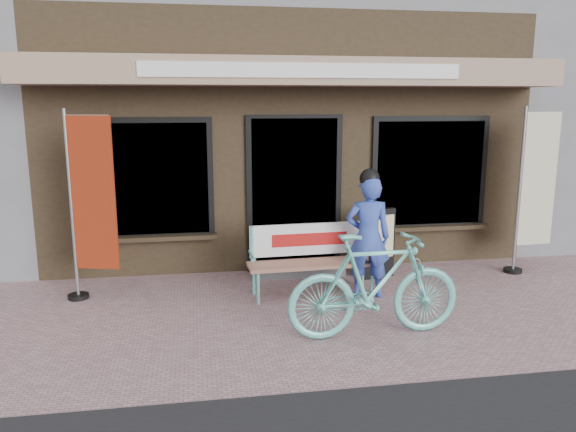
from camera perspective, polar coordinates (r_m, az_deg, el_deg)
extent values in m
plane|color=#AC8387|center=(6.32, 3.79, -10.55)|extent=(70.00, 70.00, 0.00)
cube|color=black|center=(10.80, -2.17, 8.51)|extent=(7.00, 6.00, 3.60)
cube|color=#A2836D|center=(7.48, 1.12, 14.43)|extent=(7.00, 0.80, 0.35)
cube|color=white|center=(7.08, 1.75, 14.58)|extent=(4.00, 0.02, 0.18)
cube|color=black|center=(7.90, 0.64, 2.27)|extent=(1.20, 0.06, 2.10)
cube|color=black|center=(7.89, 0.65, 2.26)|extent=(1.35, 0.04, 2.20)
cube|color=black|center=(7.77, -14.06, 3.63)|extent=(1.60, 0.06, 1.50)
cube|color=black|center=(8.44, 14.17, 4.24)|extent=(1.60, 0.06, 1.50)
cube|color=black|center=(7.76, -14.07, 3.62)|extent=(1.75, 0.04, 1.65)
cube|color=black|center=(8.43, 14.20, 4.23)|extent=(1.75, 0.04, 1.65)
cube|color=black|center=(7.86, -13.81, -2.21)|extent=(1.80, 0.18, 0.06)
cube|color=black|center=(8.52, 14.07, -1.16)|extent=(1.80, 0.18, 0.06)
cube|color=#59595B|center=(7.91, 0.91, -5.34)|extent=(1.30, 0.45, 0.15)
cylinder|color=#63C1B6|center=(6.74, -3.04, -7.40)|extent=(0.04, 0.04, 0.38)
cylinder|color=#63C1B6|center=(7.08, -3.49, -6.47)|extent=(0.04, 0.04, 0.38)
cylinder|color=#63C1B6|center=(7.09, 8.55, -6.55)|extent=(0.04, 0.04, 0.38)
cylinder|color=#63C1B6|center=(7.41, 7.59, -5.72)|extent=(0.04, 0.04, 0.38)
cube|color=#AD755F|center=(6.98, 2.55, -4.87)|extent=(1.63, 0.47, 0.04)
cylinder|color=#63C1B6|center=(6.95, -3.68, -3.04)|extent=(0.04, 0.04, 0.49)
cylinder|color=#63C1B6|center=(7.30, 7.82, -2.42)|extent=(0.04, 0.04, 0.49)
cube|color=white|center=(7.10, 2.18, -2.35)|extent=(1.52, 0.10, 0.40)
cube|color=#B21414|center=(7.07, 2.22, -2.39)|extent=(0.97, 0.05, 0.16)
cylinder|color=#63C1B6|center=(6.80, -3.68, -4.01)|extent=(0.05, 0.40, 0.04)
cylinder|color=#63C1B6|center=(7.16, 8.48, -3.30)|extent=(0.05, 0.40, 0.04)
imported|color=#324AAF|center=(6.91, 8.12, -2.16)|extent=(0.60, 0.45, 1.50)
sphere|color=black|center=(6.78, 8.29, 3.78)|extent=(0.28, 0.28, 0.24)
imported|color=#63C1B6|center=(5.81, 8.81, -6.96)|extent=(1.83, 0.56, 1.09)
cylinder|color=gray|center=(7.15, -21.14, 0.90)|extent=(0.05, 0.05, 2.30)
cylinder|color=gray|center=(6.93, -19.82, 9.57)|extent=(0.51, 0.15, 0.03)
cube|color=maroon|center=(7.01, -19.16, 2.14)|extent=(0.51, 0.16, 1.83)
cylinder|color=black|center=(7.43, -20.51, -7.65)|extent=(0.31, 0.31, 0.05)
cylinder|color=gray|center=(8.36, 22.44, 2.32)|extent=(0.04, 0.04, 2.32)
cylinder|color=gray|center=(8.43, 24.50, 9.58)|extent=(0.53, 0.05, 0.03)
cube|color=beige|center=(8.51, 24.10, 3.40)|extent=(0.53, 0.06, 1.84)
cylinder|color=black|center=(8.60, 21.86, -5.15)|extent=(0.27, 0.27, 0.05)
cube|color=black|center=(7.74, 9.16, -2.77)|extent=(0.48, 0.21, 0.96)
cube|color=beige|center=(7.68, 9.41, -2.09)|extent=(0.39, 0.13, 0.58)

